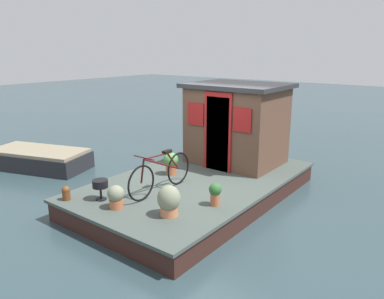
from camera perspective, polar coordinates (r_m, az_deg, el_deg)
The scene contains 11 objects.
ground_plane at distance 8.22m, azimuth 0.86°, elevation -7.38°, with size 60.00×60.00×0.00m, color #2D4247.
houseboat_deck at distance 8.14m, azimuth 0.86°, elevation -5.95°, with size 5.37×3.18×0.44m.
houseboat_cabin at distance 9.07m, azimuth 6.87°, elevation 4.02°, with size 1.82×2.27×1.94m.
bicycle at distance 7.24m, azimuth -4.80°, elevation -3.69°, with size 1.78×0.50×0.82m.
potted_plant_geranium at distance 6.67m, azimuth 3.59°, elevation -6.68°, with size 0.23×0.23×0.42m.
potted_plant_fern at distance 8.27m, azimuth -3.28°, elevation -1.94°, with size 0.33×0.33×0.51m.
potted_plant_rosemary at distance 6.69m, azimuth -11.62°, elevation -7.08°, with size 0.30×0.30×0.42m.
potted_plant_succulent at distance 6.26m, azimuth -3.57°, elevation -7.84°, with size 0.39×0.39×0.53m.
charcoal_grill at distance 7.08m, azimuth -13.94°, elevation -5.31°, with size 0.29×0.29×0.39m.
mooring_bollard at distance 7.30m, azimuth -18.81°, elevation -6.30°, with size 0.15×0.15×0.27m.
dinghy_boat at distance 10.94m, azimuth -22.48°, elevation -1.34°, with size 2.01×2.95×0.53m.
Camera 1 is at (-6.09, -4.53, 3.15)m, focal length 34.66 mm.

